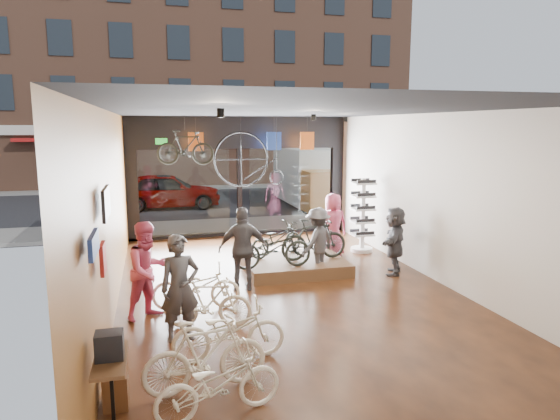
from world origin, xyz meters
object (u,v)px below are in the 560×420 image
object	(u,v)px
customer_2	(243,249)
hung_bike	(185,148)
floor_bike_0	(219,384)
display_bike_left	(272,248)
display_bike_mid	(314,239)
customer_4	(333,225)
penny_farthing	(253,161)
floor_bike_1	(205,355)
floor_bike_3	(208,302)
display_bike_right	(276,239)
display_platform	(295,266)
customer_0	(180,288)
floor_bike_2	(229,331)
floor_bike_4	(196,287)
customer_5	(395,241)
street_car	(167,191)
customer_1	(148,270)
customer_3	(318,241)
sunglasses_rack	(362,215)
box_truck	(314,178)

from	to	relation	value
customer_2	hung_bike	world-z (taller)	hung_bike
floor_bike_0	customer_2	size ratio (longest dim) A/B	0.88
display_bike_left	display_bike_mid	distance (m)	1.24
floor_bike_0	customer_4	distance (m)	7.98
penny_farthing	customer_4	bearing A→B (deg)	-45.73
floor_bike_1	floor_bike_0	bearing A→B (deg)	-179.78
floor_bike_3	display_bike_left	distance (m)	2.92
display_bike_right	penny_farthing	xyz separation A→B (m)	(-0.06, 2.60, 1.78)
display_platform	display_bike_mid	xyz separation A→B (m)	(0.45, -0.09, 0.65)
customer_0	customer_4	bearing A→B (deg)	35.70
floor_bike_2	customer_2	world-z (taller)	customer_2
floor_bike_1	display_platform	bearing A→B (deg)	-36.02
floor_bike_1	penny_farthing	world-z (taller)	penny_farthing
floor_bike_4	customer_2	world-z (taller)	customer_2
customer_0	customer_5	distance (m)	5.76
street_car	customer_0	bearing A→B (deg)	179.00
floor_bike_3	customer_4	xyz separation A→B (m)	(3.85, 4.11, 0.40)
floor_bike_3	display_bike_left	bearing A→B (deg)	-23.66
customer_1	customer_3	xyz separation A→B (m)	(3.89, 1.82, -0.10)
customer_2	hung_bike	bearing A→B (deg)	-70.13
customer_5	customer_1	bearing A→B (deg)	-44.73
display_bike_right	customer_1	distance (m)	4.06
customer_2	customer_4	bearing A→B (deg)	-136.03
customer_1	customer_3	world-z (taller)	customer_1
customer_1	customer_4	bearing A→B (deg)	0.23
floor_bike_4	penny_farthing	bearing A→B (deg)	-16.24
sunglasses_rack	box_truck	bearing A→B (deg)	75.61
customer_0	customer_2	xyz separation A→B (m)	(1.47, 2.26, 0.02)
display_platform	penny_farthing	bearing A→B (deg)	97.56
box_truck	floor_bike_4	world-z (taller)	box_truck
floor_bike_0	customer_5	bearing A→B (deg)	-55.68
display_bike_left	customer_3	world-z (taller)	customer_3
customer_5	customer_3	bearing A→B (deg)	-71.81
floor_bike_0	hung_bike	xyz separation A→B (m)	(0.25, 8.36, 2.51)
customer_4	box_truck	bearing A→B (deg)	-107.01
floor_bike_3	hung_bike	world-z (taller)	hung_bike
customer_0	sunglasses_rack	bearing A→B (deg)	31.43
floor_bike_0	customer_0	xyz separation A→B (m)	(-0.31, 2.37, 0.47)
display_bike_mid	sunglasses_rack	xyz separation A→B (m)	(1.94, 1.54, 0.24)
floor_bike_1	display_bike_right	distance (m)	6.00
display_bike_left	customer_2	size ratio (longest dim) A/B	0.99
box_truck	floor_bike_2	size ratio (longest dim) A/B	3.72
street_car	hung_bike	distance (m)	8.10
street_car	customer_3	distance (m)	11.27
floor_bike_4	customer_4	size ratio (longest dim) A/B	0.98
display_bike_mid	customer_4	size ratio (longest dim) A/B	0.97
customer_3	customer_5	size ratio (longest dim) A/B	0.99
display_platform	display_bike_right	size ratio (longest dim) A/B	1.50
display_bike_mid	penny_farthing	distance (m)	3.70
floor_bike_0	hung_bike	size ratio (longest dim) A/B	1.01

